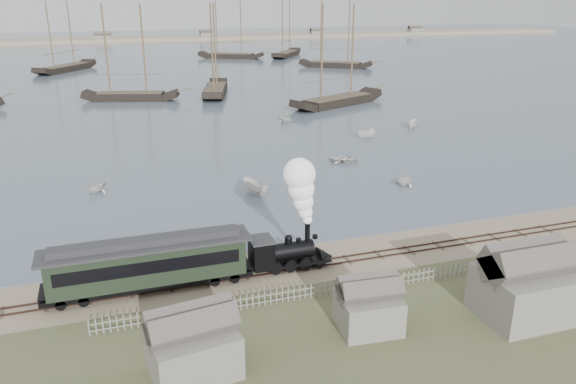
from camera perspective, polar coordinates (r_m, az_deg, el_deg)
name	(u,v)px	position (r m, az deg, el deg)	size (l,w,h in m)	color
ground	(285,258)	(48.77, -0.31, -6.75)	(600.00, 600.00, 0.00)	gray
harbor_water	(137,58)	(213.12, -15.08, 13.01)	(600.00, 336.00, 0.06)	#465665
rail_track	(292,268)	(47.06, 0.46, -7.73)	(120.00, 1.80, 0.16)	#39251F
picket_fence_west	(229,312)	(41.36, -5.98, -12.04)	(19.00, 0.10, 1.20)	slate
picket_fence_east	(460,276)	(48.03, 17.09, -8.12)	(15.00, 0.10, 1.20)	slate
shed_left	(195,372)	(35.98, -9.46, -17.62)	(5.00, 4.00, 4.10)	slate
shed_mid	(367,328)	(39.78, 8.07, -13.54)	(4.00, 3.50, 3.60)	slate
shed_right	(520,316)	(43.96, 22.53, -11.53)	(6.00, 5.00, 5.10)	slate
far_spit	(125,41)	(292.71, -16.26, 14.48)	(500.00, 20.00, 1.80)	tan
locomotive	(299,221)	(45.50, 1.16, -3.00)	(7.22, 2.70, 9.00)	black
passenger_coach	(148,262)	(44.03, -14.02, -6.96)	(15.65, 3.02, 3.80)	black
beached_dinghy	(126,277)	(46.76, -16.15, -8.32)	(3.40, 2.43, 0.70)	silver
rowboat_1	(96,186)	(67.82, -18.92, 0.58)	(2.89, 2.49, 1.52)	silver
rowboat_2	(255,187)	(63.81, -3.35, 0.50)	(4.08, 1.54, 1.58)	silver
rowboat_3	(345,159)	(76.36, 5.77, 3.33)	(3.88, 2.77, 0.80)	silver
rowboat_4	(406,179)	(68.07, 11.85, 1.31)	(2.91, 2.51, 1.53)	silver
rowboat_5	(412,124)	(98.11, 12.52, 6.74)	(3.50, 1.31, 1.35)	silver
rowboat_7	(284,117)	(100.12, -0.36, 7.58)	(3.40, 2.93, 1.79)	silver
rowboat_8	(367,134)	(89.76, 8.04, 5.88)	(3.73, 1.40, 1.44)	silver
schooner_2	(127,53)	(125.20, -16.06, 13.46)	(20.16, 4.65, 20.00)	black
schooner_3	(214,49)	(129.21, -7.55, 14.19)	(21.73, 5.01, 20.00)	black
schooner_4	(339,55)	(115.58, 5.20, 13.67)	(23.38, 5.40, 20.00)	black
schooner_5	(336,34)	(178.27, 4.92, 15.68)	(22.45, 5.18, 20.00)	black
schooner_7	(62,36)	(181.46, -22.01, 14.47)	(24.03, 5.55, 20.00)	black
schooner_8	(230,29)	(205.35, -5.93, 16.14)	(23.22, 5.36, 20.00)	black
schooner_9	(286,28)	(210.14, -0.15, 16.31)	(23.12, 5.34, 20.00)	black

